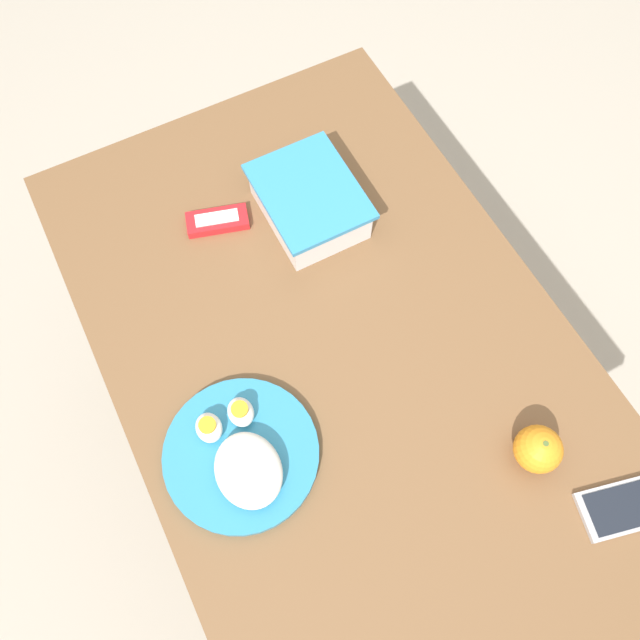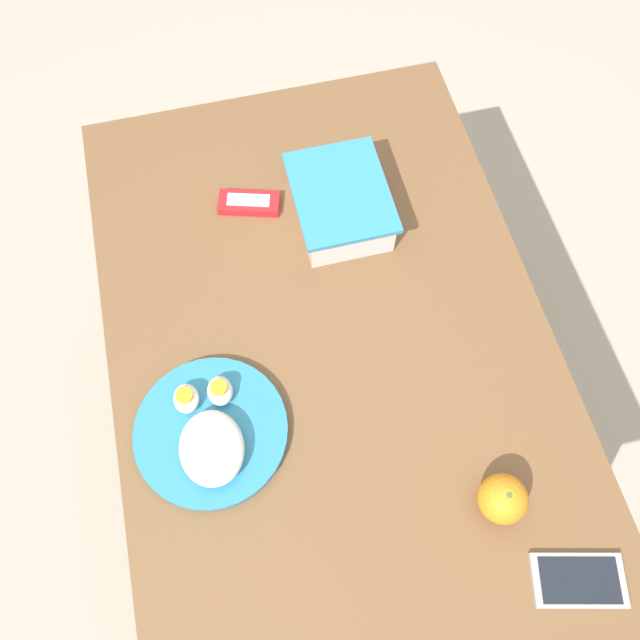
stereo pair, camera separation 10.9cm
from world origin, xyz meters
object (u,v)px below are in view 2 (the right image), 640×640
at_px(orange_fruit, 503,499).
at_px(cell_phone, 579,580).
at_px(rice_plate, 211,434).
at_px(candy_bar, 249,203).
at_px(food_container, 340,205).

xyz_separation_m(orange_fruit, cell_phone, (0.14, 0.08, -0.03)).
xyz_separation_m(orange_fruit, rice_plate, (-0.21, -0.42, -0.02)).
distance_m(orange_fruit, candy_bar, 0.71).
bearing_deg(candy_bar, food_container, 69.00).
distance_m(orange_fruit, rice_plate, 0.47).
relative_size(orange_fruit, rice_plate, 0.30).
distance_m(rice_plate, candy_bar, 0.46).
relative_size(food_container, cell_phone, 1.42).
bearing_deg(candy_bar, rice_plate, -18.56).
xyz_separation_m(candy_bar, cell_phone, (0.79, 0.35, -0.00)).
relative_size(food_container, orange_fruit, 2.83).
xyz_separation_m(rice_plate, cell_phone, (0.35, 0.50, -0.02)).
bearing_deg(orange_fruit, cell_phone, 29.97).
bearing_deg(food_container, cell_phone, 14.51).
bearing_deg(food_container, orange_fruit, 10.43).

